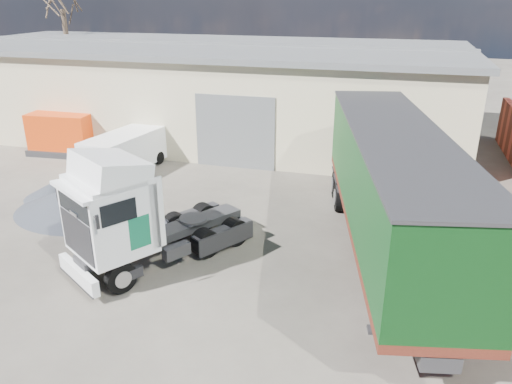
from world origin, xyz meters
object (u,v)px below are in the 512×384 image
(panel_van, at_px, (122,153))
(orange_skip, at_px, (65,135))
(tractor_unit, at_px, (133,219))
(box_trailer, at_px, (391,181))

(panel_van, distance_m, orange_skip, 4.96)
(tractor_unit, xyz_separation_m, panel_van, (-5.01, 7.96, -0.71))
(box_trailer, bearing_deg, orange_skip, 146.09)
(box_trailer, relative_size, orange_skip, 3.57)
(tractor_unit, distance_m, panel_van, 9.43)
(box_trailer, bearing_deg, panel_van, 146.44)
(box_trailer, height_order, panel_van, box_trailer)
(box_trailer, bearing_deg, tractor_unit, -170.28)
(panel_van, xyz_separation_m, orange_skip, (-4.57, 1.93, 0.01))
(tractor_unit, height_order, panel_van, tractor_unit)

